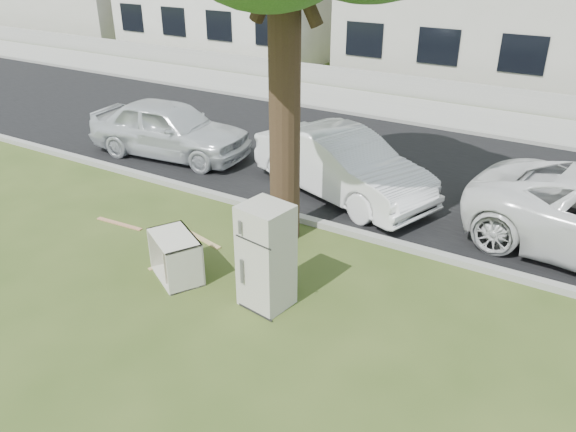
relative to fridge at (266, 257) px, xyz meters
The scene contains 13 objects.
ground 0.97m from the fridge, 160.15° to the left, with size 120.00×120.00×0.00m, color #334819.
road 6.25m from the fridge, 94.49° to the left, with size 120.00×7.00×0.01m, color black.
kerb_near 2.79m from the fridge, 100.46° to the left, with size 120.00×0.18×0.12m, color gray.
kerb_far 9.77m from the fridge, 92.85° to the left, with size 120.00×0.18×0.12m, color gray.
sidewalk 11.21m from the fridge, 92.48° to the left, with size 120.00×2.80×0.01m, color gray.
low_wall 12.79m from the fridge, 92.17° to the left, with size 120.00×0.15×0.70m, color gray.
fridge is the anchor object (origin of this frame).
cabinet 1.72m from the fridge, behind, with size 0.96×0.60×0.75m, color white.
plank_a 4.01m from the fridge, 169.78° to the left, with size 1.07×0.09×0.02m, color #B57B57.
plank_b 2.46m from the fridge, 153.53° to the left, with size 0.95×0.09×0.02m, color tan.
plank_c 2.24m from the fridge, behind, with size 0.72×0.08×0.02m, color tan.
car_center 4.23m from the fridge, 101.03° to the left, with size 1.48×4.23×1.40m, color white.
car_left 6.91m from the fridge, 143.41° to the left, with size 1.66×4.13×1.41m, color silver.
Camera 1 is at (4.39, -6.04, 5.02)m, focal length 35.00 mm.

